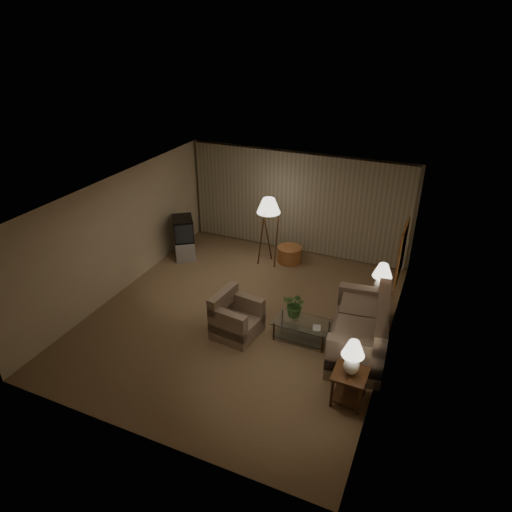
# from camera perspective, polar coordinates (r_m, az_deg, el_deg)

# --- Properties ---
(ground) EXTENTS (7.00, 7.00, 0.00)m
(ground) POSITION_cam_1_polar(r_m,az_deg,el_deg) (9.86, -1.75, -7.37)
(ground) COLOR #9C7F56
(ground) RESTS_ON ground
(room_shell) EXTENTS (6.04, 7.02, 2.72)m
(room_shell) POSITION_cam_1_polar(r_m,az_deg,el_deg) (10.22, 1.83, 5.17)
(room_shell) COLOR beige
(room_shell) RESTS_ON ground
(sofa) EXTENTS (2.21, 1.48, 0.87)m
(sofa) POSITION_cam_1_polar(r_m,az_deg,el_deg) (8.87, 12.67, -9.23)
(sofa) COLOR gray
(sofa) RESTS_ON ground
(armchair) EXTENTS (1.05, 1.01, 0.72)m
(armchair) POSITION_cam_1_polar(r_m,az_deg,el_deg) (9.11, -2.38, -7.91)
(armchair) COLOR gray
(armchair) RESTS_ON ground
(side_table_near) EXTENTS (0.55, 0.55, 0.60)m
(side_table_near) POSITION_cam_1_polar(r_m,az_deg,el_deg) (7.83, 11.59, -15.16)
(side_table_near) COLOR #3A2010
(side_table_near) RESTS_ON ground
(side_table_far) EXTENTS (0.53, 0.45, 0.60)m
(side_table_far) POSITION_cam_1_polar(r_m,az_deg,el_deg) (9.90, 15.04, -5.48)
(side_table_far) COLOR #3A2010
(side_table_far) RESTS_ON ground
(table_lamp_near) EXTENTS (0.37, 0.37, 0.63)m
(table_lamp_near) POSITION_cam_1_polar(r_m,az_deg,el_deg) (7.47, 12.00, -12.00)
(table_lamp_near) COLOR white
(table_lamp_near) RESTS_ON side_table_near
(table_lamp_far) EXTENTS (0.40, 0.40, 0.69)m
(table_lamp_far) POSITION_cam_1_polar(r_m,az_deg,el_deg) (9.59, 15.48, -2.47)
(table_lamp_far) COLOR white
(table_lamp_far) RESTS_ON side_table_far
(coffee_table) EXTENTS (1.12, 0.61, 0.41)m
(coffee_table) POSITION_cam_1_polar(r_m,az_deg,el_deg) (9.07, 5.73, -8.92)
(coffee_table) COLOR silver
(coffee_table) RESTS_ON ground
(tv_cabinet) EXTENTS (1.26, 1.25, 0.50)m
(tv_cabinet) POSITION_cam_1_polar(r_m,az_deg,el_deg) (12.22, -8.91, 1.06)
(tv_cabinet) COLOR #A6A5A8
(tv_cabinet) RESTS_ON ground
(crt_tv) EXTENTS (1.16, 1.15, 0.59)m
(crt_tv) POSITION_cam_1_polar(r_m,az_deg,el_deg) (11.99, -9.10, 3.40)
(crt_tv) COLOR black
(crt_tv) RESTS_ON tv_cabinet
(floor_lamp) EXTENTS (0.58, 0.58, 1.78)m
(floor_lamp) POSITION_cam_1_polar(r_m,az_deg,el_deg) (11.41, 1.55, 3.20)
(floor_lamp) COLOR #3A2010
(floor_lamp) RESTS_ON ground
(ottoman) EXTENTS (0.71, 0.71, 0.41)m
(ottoman) POSITION_cam_1_polar(r_m,az_deg,el_deg) (11.85, 4.20, 0.21)
(ottoman) COLOR #AC683A
(ottoman) RESTS_ON ground
(vase) EXTENTS (0.18, 0.18, 0.16)m
(vase) POSITION_cam_1_polar(r_m,az_deg,el_deg) (8.98, 4.88, -7.60)
(vase) COLOR silver
(vase) RESTS_ON coffee_table
(flowers) EXTENTS (0.55, 0.51, 0.51)m
(flowers) POSITION_cam_1_polar(r_m,az_deg,el_deg) (8.79, 4.96, -5.84)
(flowers) COLOR #417233
(flowers) RESTS_ON vase
(book) EXTENTS (0.19, 0.23, 0.02)m
(book) POSITION_cam_1_polar(r_m,az_deg,el_deg) (8.85, 7.12, -8.88)
(book) COLOR olive
(book) RESTS_ON coffee_table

